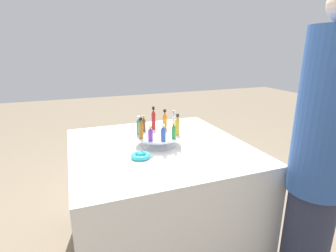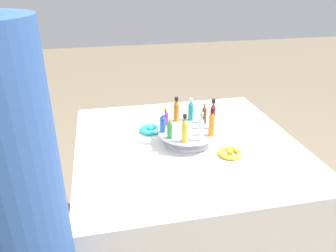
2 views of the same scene
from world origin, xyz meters
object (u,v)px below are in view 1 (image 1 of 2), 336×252
Objects in this scene: bottle_purple at (150,134)px; ribbon_bow_teal at (140,156)px; bottle_blue at (163,133)px; bottle_amber at (141,129)px; bottle_clear at (174,122)px; bottle_orange at (165,120)px; bottle_green at (174,131)px; bottle_gold at (178,125)px; bottle_brown at (144,124)px; display_stand at (158,139)px; person_figure at (319,165)px; bottle_red at (154,119)px; ribbon_bow_gold at (172,133)px; bottle_teal at (139,126)px.

bottle_purple reaches higher than ribbon_bow_teal.
bottle_blue is (-0.03, -0.07, 0.00)m from bottle_purple.
bottle_amber is 0.24m from bottle_clear.
bottle_orange reaches higher than bottle_purple.
bottle_blue is 1.03× the size of bottle_green.
bottle_gold is at bearing -166.24° from bottle_orange.
bottle_orange is 0.19m from bottle_green.
ribbon_bow_teal is (-0.26, 0.09, -0.10)m from bottle_brown.
display_stand is at bearing -76.24° from bottle_amber.
ribbon_bow_teal is at bearing 14.36° from person_figure.
bottle_red is at bearing -5.22° from person_figure.
bottle_red is 1.56× the size of bottle_green.
bottle_red is 0.20m from ribbon_bow_gold.
bottle_red reaches higher than bottle_gold.
bottle_teal is at bearing 2.92° from person_figure.
bottle_amber reaches higher than ribbon_bow_teal.
bottle_gold is (0.05, -0.19, 0.02)m from bottle_purple.
ribbon_bow_teal is (-0.04, 0.15, -0.10)m from bottle_blue.
bottle_teal is at bearing -4.24° from bottle_amber.
person_figure reaches higher than display_stand.
bottle_brown is (-0.02, 0.07, -0.02)m from bottle_red.
bottle_gold is 0.08× the size of person_figure.
bottle_clear is (-0.06, -0.04, 0.00)m from bottle_orange.
bottle_orange is 0.15m from ribbon_bow_gold.
bottle_blue is 0.33m from ribbon_bow_gold.
bottle_red is at bearing 67.76° from bottle_orange.
bottle_orange is (0.09, -0.08, 0.09)m from display_stand.
person_figure is at bearing -138.45° from bottle_brown.
bottle_red is 0.10× the size of person_figure.
bottle_red reaches higher than bottle_purple.
person_figure reaches higher than bottle_brown.
person_figure is (-0.75, -0.58, -0.09)m from bottle_red.
bottle_brown is at bearing -22.24° from bottle_amber.
ribbon_bow_gold is (0.06, -0.22, -0.10)m from bottle_brown.
bottle_blue is 0.07m from bottle_green.
bottle_amber is 1.41× the size of bottle_purple.
bottle_amber is (-0.07, 0.01, 0.00)m from bottle_teal.
bottle_gold reaches higher than ribbon_bow_gold.
bottle_orange is at bearing -58.24° from bottle_amber.
ribbon_bow_gold is (0.26, -0.09, -0.10)m from bottle_green.
display_stand is 0.86m from person_figure.
bottle_brown is 0.78× the size of bottle_gold.
bottle_purple is 0.22m from bottle_clear.
bottle_orange is 1.37× the size of bottle_green.
bottle_teal is (-0.05, 0.19, -0.01)m from bottle_orange.
bottle_gold is at bearing -76.24° from bottle_purple.
bottle_blue reaches higher than ribbon_bow_gold.
bottle_teal is at bearing 112.79° from ribbon_bow_gold.
bottle_orange is 1.29× the size of bottle_brown.
ribbon_bow_teal is 0.07× the size of person_figure.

